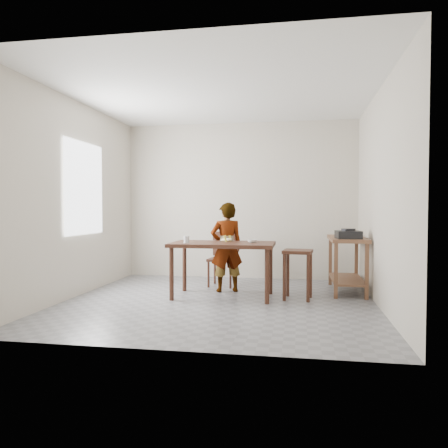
% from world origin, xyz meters
% --- Properties ---
extents(floor, '(4.00, 4.00, 0.04)m').
position_xyz_m(floor, '(0.00, 0.00, -0.02)').
color(floor, slate).
rests_on(floor, ground).
extents(ceiling, '(4.00, 4.00, 0.04)m').
position_xyz_m(ceiling, '(0.00, 0.00, 2.72)').
color(ceiling, white).
rests_on(ceiling, wall_back).
extents(wall_back, '(4.00, 0.04, 2.70)m').
position_xyz_m(wall_back, '(0.00, 2.02, 1.35)').
color(wall_back, beige).
rests_on(wall_back, ground).
extents(wall_front, '(4.00, 0.04, 2.70)m').
position_xyz_m(wall_front, '(0.00, -2.02, 1.35)').
color(wall_front, beige).
rests_on(wall_front, ground).
extents(wall_left, '(0.04, 4.00, 2.70)m').
position_xyz_m(wall_left, '(-2.02, 0.00, 1.35)').
color(wall_left, beige).
rests_on(wall_left, ground).
extents(wall_right, '(0.04, 4.00, 2.70)m').
position_xyz_m(wall_right, '(2.02, 0.00, 1.35)').
color(wall_right, beige).
rests_on(wall_right, ground).
extents(window_pane, '(0.02, 1.10, 1.30)m').
position_xyz_m(window_pane, '(-1.97, 0.20, 1.50)').
color(window_pane, white).
rests_on(window_pane, wall_left).
extents(dining_table, '(1.40, 0.80, 0.75)m').
position_xyz_m(dining_table, '(0.00, 0.30, 0.38)').
color(dining_table, '#3B1F14').
rests_on(dining_table, floor).
extents(prep_counter, '(0.50, 1.20, 0.80)m').
position_xyz_m(prep_counter, '(1.72, 1.00, 0.40)').
color(prep_counter, brown).
rests_on(prep_counter, floor).
extents(child, '(0.56, 0.47, 1.30)m').
position_xyz_m(child, '(-0.01, 0.70, 0.65)').
color(child, white).
rests_on(child, floor).
extents(dining_chair, '(0.44, 0.44, 0.84)m').
position_xyz_m(dining_chair, '(-0.15, 1.14, 0.42)').
color(dining_chair, '#3B1F14').
rests_on(dining_chair, floor).
extents(stool, '(0.42, 0.42, 0.66)m').
position_xyz_m(stool, '(1.01, 0.33, 0.33)').
color(stool, '#3B1F14').
rests_on(stool, floor).
extents(glass_tumbler, '(0.09, 0.09, 0.10)m').
position_xyz_m(glass_tumbler, '(-0.47, 0.13, 0.80)').
color(glass_tumbler, silver).
rests_on(glass_tumbler, dining_table).
extents(small_bowl, '(0.14, 0.14, 0.04)m').
position_xyz_m(small_bowl, '(0.40, 0.33, 0.77)').
color(small_bowl, silver).
rests_on(small_bowl, dining_table).
extents(banana, '(0.21, 0.18, 0.06)m').
position_xyz_m(banana, '(0.02, 0.49, 0.78)').
color(banana, yellow).
rests_on(banana, dining_table).
extents(serving_bowl, '(0.25, 0.25, 0.05)m').
position_xyz_m(serving_bowl, '(1.73, 1.24, 0.83)').
color(serving_bowl, silver).
rests_on(serving_bowl, prep_counter).
extents(gas_burner, '(0.35, 0.35, 0.11)m').
position_xyz_m(gas_burner, '(1.70, 0.64, 0.85)').
color(gas_burner, black).
rests_on(gas_burner, prep_counter).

